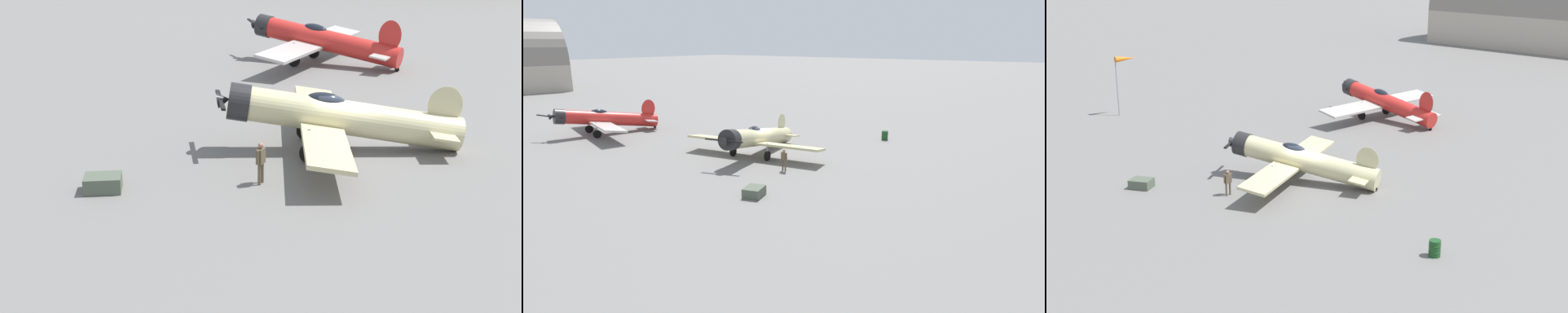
% 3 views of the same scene
% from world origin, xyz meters
% --- Properties ---
extents(ground_plane, '(400.00, 400.00, 0.00)m').
position_xyz_m(ground_plane, '(0.00, 0.00, 0.00)').
color(ground_plane, slate).
extents(airplane_foreground, '(11.00, 12.42, 3.02)m').
position_xyz_m(airplane_foreground, '(-0.52, -0.09, 1.50)').
color(airplane_foreground, beige).
rests_on(airplane_foreground, ground_plane).
extents(airplane_mid_apron, '(11.05, 12.89, 3.34)m').
position_xyz_m(airplane_mid_apron, '(-3.05, 18.37, 1.60)').
color(airplane_mid_apron, red).
rests_on(airplane_mid_apron, ground_plane).
extents(ground_crew_mechanic, '(0.32, 0.63, 1.65)m').
position_xyz_m(ground_crew_mechanic, '(-2.98, -4.70, 1.00)').
color(ground_crew_mechanic, brown).
rests_on(ground_crew_mechanic, ground_plane).
extents(equipment_crate, '(1.63, 1.45, 0.60)m').
position_xyz_m(equipment_crate, '(-8.65, -6.51, 0.30)').
color(equipment_crate, '#4C5647').
rests_on(equipment_crate, ground_plane).
extents(fuel_drum, '(0.64, 0.64, 0.88)m').
position_xyz_m(fuel_drum, '(11.49, -6.46, 0.44)').
color(fuel_drum, '#19471E').
rests_on(fuel_drum, ground_plane).
extents(windsock_mast, '(1.22, 1.96, 5.41)m').
position_xyz_m(windsock_mast, '(-24.16, 7.93, 4.93)').
color(windsock_mast, gray).
rests_on(windsock_mast, ground_plane).
extents(distant_hangar, '(38.67, 24.23, 17.34)m').
position_xyz_m(distant_hangar, '(0.72, 71.98, 4.40)').
color(distant_hangar, '#ADA393').
rests_on(distant_hangar, ground_plane).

